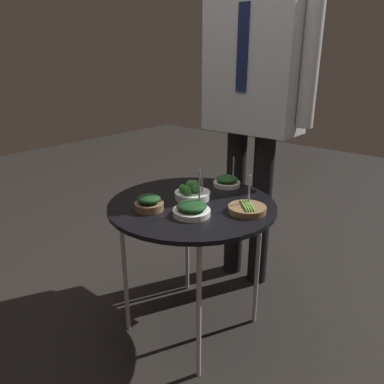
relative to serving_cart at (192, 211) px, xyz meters
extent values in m
plane|color=black|center=(0.00, 0.00, -0.60)|extent=(8.00, 8.00, 0.00)
cylinder|color=black|center=(0.00, 0.00, 0.03)|extent=(0.72, 0.72, 0.02)
cylinder|color=#B7B7BC|center=(0.22, -0.22, -0.29)|extent=(0.02, 0.02, 0.62)
cylinder|color=#B7B7BC|center=(-0.22, -0.22, -0.29)|extent=(0.02, 0.02, 0.62)
cylinder|color=#B7B7BC|center=(0.22, 0.22, -0.29)|extent=(0.02, 0.02, 0.62)
cylinder|color=#B7B7BC|center=(-0.22, 0.22, -0.29)|extent=(0.02, 0.02, 0.62)
cylinder|color=white|center=(-0.03, 0.04, 0.05)|extent=(0.16, 0.16, 0.03)
sphere|color=#2D7028|center=(-0.02, 0.04, 0.09)|extent=(0.04, 0.04, 0.04)
sphere|color=#2D7028|center=(-0.03, 0.05, 0.10)|extent=(0.05, 0.05, 0.05)
sphere|color=#2D7028|center=(-0.05, 0.05, 0.09)|extent=(0.05, 0.05, 0.05)
sphere|color=#2D7028|center=(-0.07, 0.01, 0.09)|extent=(0.04, 0.04, 0.04)
sphere|color=#2D7028|center=(-0.03, 0.00, 0.09)|extent=(0.04, 0.04, 0.04)
cylinder|color=#939399|center=(-0.01, 0.08, 0.12)|extent=(0.01, 0.01, 0.16)
cylinder|color=white|center=(0.08, -0.10, 0.05)|extent=(0.15, 0.15, 0.02)
ellipsoid|color=#143816|center=(0.08, -0.10, 0.08)|extent=(0.12, 0.12, 0.03)
cylinder|color=#939399|center=(0.09, -0.06, 0.13)|extent=(0.01, 0.01, 0.18)
cylinder|color=brown|center=(0.23, 0.07, 0.05)|extent=(0.15, 0.15, 0.02)
ellipsoid|color=olive|center=(0.24, 0.08, 0.07)|extent=(0.10, 0.10, 0.01)
ellipsoid|color=olive|center=(0.24, 0.07, 0.07)|extent=(0.10, 0.10, 0.01)
ellipsoid|color=olive|center=(0.23, 0.06, 0.07)|extent=(0.10, 0.10, 0.01)
ellipsoid|color=olive|center=(0.22, 0.06, 0.07)|extent=(0.10, 0.10, 0.01)
cylinder|color=#939399|center=(0.21, 0.11, 0.11)|extent=(0.01, 0.01, 0.14)
cylinder|color=silver|center=(-0.02, 0.28, 0.05)|extent=(0.13, 0.13, 0.02)
ellipsoid|color=#1E4C1E|center=(-0.02, 0.28, 0.08)|extent=(0.10, 0.10, 0.03)
cylinder|color=#939399|center=(0.02, 0.28, 0.12)|extent=(0.01, 0.01, 0.15)
cylinder|color=brown|center=(-0.08, -0.17, 0.06)|extent=(0.12, 0.12, 0.03)
ellipsoid|color=#143816|center=(-0.08, -0.17, 0.09)|extent=(0.10, 0.10, 0.03)
cylinder|color=black|center=(-0.14, 0.54, -0.17)|extent=(0.11, 0.11, 0.86)
cylinder|color=black|center=(0.03, 0.54, -0.17)|extent=(0.11, 0.11, 0.86)
cube|color=silver|center=(-0.05, 0.54, 0.59)|extent=(0.48, 0.23, 0.65)
cube|color=navy|center=(-0.05, 0.42, 0.66)|extent=(0.06, 0.01, 0.39)
cylinder|color=silver|center=(-0.33, 0.54, 0.61)|extent=(0.08, 0.08, 0.59)
cylinder|color=silver|center=(0.23, 0.54, 0.61)|extent=(0.08, 0.08, 0.59)
camera|label=1|loc=(0.96, -1.14, 0.63)|focal=35.00mm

